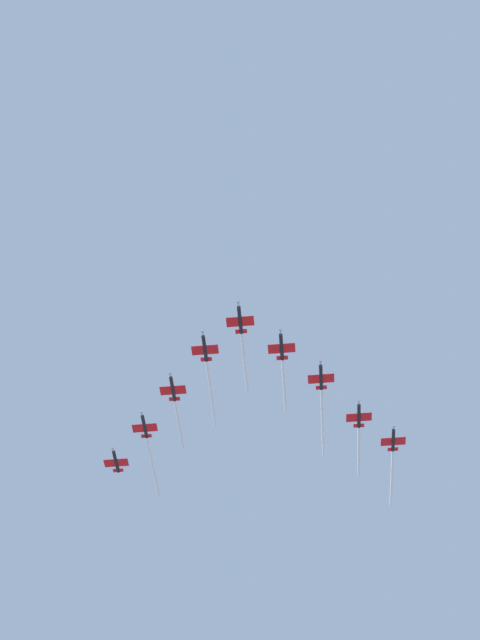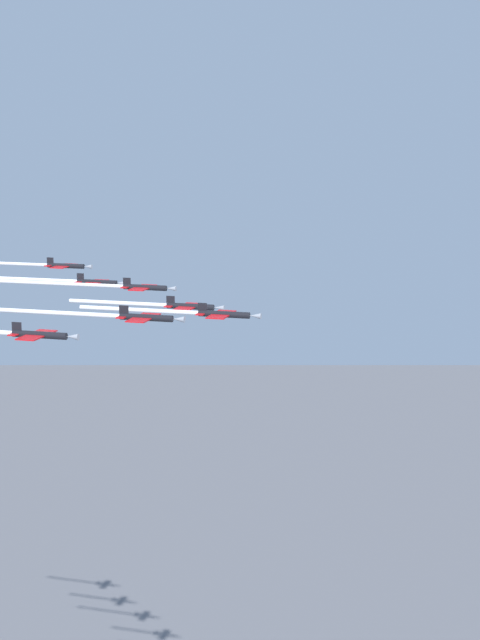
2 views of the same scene
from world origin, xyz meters
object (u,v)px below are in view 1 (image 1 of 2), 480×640
Objects in this scene: jet_port_outer at (322,399)px; jet_port_trail at (148,445)px; jet_port_inner at (282,362)px; jet_center_rear at (359,430)px; jet_starboard_trail at (393,457)px; jet_lead at (242,338)px; jet_starboard_inner at (208,369)px; jet_tail_end at (116,461)px; jet_starboard_outer at (175,402)px.

jet_port_trail is at bearing -14.90° from jet_port_outer.
jet_port_inner is 42.38m from jet_center_rear.
jet_lead is at bearing 49.14° from jet_starboard_trail.
jet_starboard_trail is (-36.72, 71.37, -0.24)m from jet_starboard_inner.
jet_starboard_inner is 1.01× the size of jet_starboard_trail.
jet_port_inner is 63.13m from jet_port_trail.
jet_tail_end reaches higher than jet_port_inner.
jet_lead reaches higher than jet_center_rear.
jet_starboard_inner is 3.21× the size of jet_tail_end.
jet_starboard_inner is at bearing 128.01° from jet_port_trail.
jet_starboard_inner reaches higher than jet_starboard_outer.
jet_tail_end reaches higher than jet_center_rear.
jet_port_trail is (-51.46, -31.44, 1.00)m from jet_lead.
jet_starboard_outer is 36.59m from jet_tail_end.
jet_lead is 1.08× the size of jet_starboard_outer.
jet_starboard_inner is (-6.57, -25.26, 2.30)m from jet_port_inner.
jet_starboard_outer is at bearing 15.78° from jet_center_rear.
jet_port_trail is (-27.00, -61.50, 0.65)m from jet_port_outer.
jet_port_trail is 91.94m from jet_starboard_trail.
jet_tail_end is at bearing -16.02° from jet_port_outer.
jet_port_trail is (-22.43, -9.66, 1.36)m from jet_starboard_outer.
jet_port_inner is 0.80× the size of jet_port_outer.
jet_starboard_trail reaches higher than jet_tail_end.
jet_tail_end is (-34.01, -73.55, -1.27)m from jet_port_outer.
jet_lead is 0.88× the size of jet_port_trail.
jet_starboard_trail is (-43.29, 46.11, 2.06)m from jet_port_inner.
jet_starboard_inner reaches higher than jet_lead.
jet_port_trail reaches higher than jet_starboard_outer.
jet_starboard_inner is 1.13× the size of jet_center_rear.
jet_starboard_trail is (-26.92, 30.44, 0.55)m from jet_port_outer.
jet_port_inner is at bearing 55.04° from jet_port_outer.
jet_starboard_inner is (-14.66, -10.87, 1.15)m from jet_lead.
jet_starboard_trail reaches higher than jet_center_rear.
jet_lead is 18.28m from jet_starboard_inner.
jet_port_outer is at bearing 163.98° from jet_tail_end.
jet_starboard_outer is at bearing -21.26° from jet_port_inner.
jet_port_outer is (-9.80, 40.93, -0.79)m from jet_starboard_inner.
jet_port_outer is 40.64m from jet_starboard_trail.
jet_tail_end is (-21.25, -88.66, 0.10)m from jet_center_rear.
jet_center_rear is (-29.12, 30.78, 0.15)m from jet_port_inner.
jet_port_trail reaches higher than jet_tail_end.
jet_port_inner is 0.84× the size of jet_starboard_trail.
jet_lead is 0.90× the size of jet_starboard_inner.
jet_port_trail is 1.03× the size of jet_starboard_trail.
jet_port_outer reaches higher than jet_tail_end.
jet_starboard_trail is at bearing -156.00° from jet_starboard_outer.
jet_starboard_trail is (0.08, 91.94, -0.09)m from jet_port_trail.
jet_center_rear is 20.96m from jet_starboard_trail.
jet_port_trail reaches higher than jet_port_outer.
jet_lead is 72.88m from jet_tail_end.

